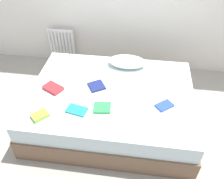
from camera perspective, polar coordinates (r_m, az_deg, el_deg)
The scene contains 10 objects.
ground_plane at distance 3.22m, azimuth -0.12°, elevation -7.02°, with size 8.00×8.00×0.00m, color #9E998E.
bed at distance 3.04m, azimuth -0.13°, elevation -3.92°, with size 2.00×1.50×0.50m.
radiator at distance 4.12m, azimuth -11.89°, elevation 10.44°, with size 0.43×0.04×0.53m.
pillow at distance 3.25m, azimuth 3.62°, elevation 6.64°, with size 0.51×0.29×0.13m, color white.
textbook_green at distance 2.65m, azimuth -2.34°, elevation -4.34°, with size 0.19×0.17×0.03m, color green.
textbook_navy at distance 2.93m, azimuth -3.69°, elevation 0.83°, with size 0.18×0.18×0.02m, color navy.
textbook_lime at distance 2.67m, azimuth -16.80°, elevation -5.93°, with size 0.17×0.12×0.04m, color #8CC638.
textbook_red at distance 2.97m, azimuth -13.87°, elevation 0.36°, with size 0.23×0.15×0.04m, color red.
textbook_teal at distance 2.66m, azimuth -8.39°, elevation -4.86°, with size 0.22×0.14×0.02m, color teal.
textbook_blue at distance 2.74m, azimuth 12.40°, elevation -3.76°, with size 0.19×0.12×0.02m, color #2847B7.
Camera 1 is at (0.30, -2.13, 2.40)m, focal length 38.35 mm.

